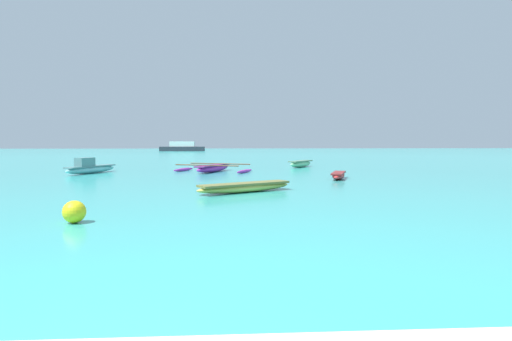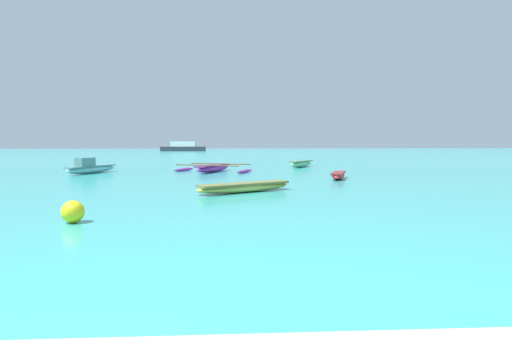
# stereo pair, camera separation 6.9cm
# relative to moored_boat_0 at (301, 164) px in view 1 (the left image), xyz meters

# --- Properties ---
(moored_boat_0) EXTENTS (2.39, 2.93, 0.50)m
(moored_boat_0) POSITION_rel_moored_boat_0_xyz_m (0.00, 0.00, 0.00)
(moored_boat_0) COLOR #83CC96
(moored_boat_0) RESTS_ON ground_plane
(moored_boat_1) EXTENTS (1.41, 2.51, 0.35)m
(moored_boat_1) POSITION_rel_moored_boat_0_xyz_m (0.30, -9.73, -0.08)
(moored_boat_1) COLOR red
(moored_boat_1) RESTS_ON ground_plane
(moored_boat_2) EXTENTS (2.13, 4.06, 0.97)m
(moored_boat_2) POSITION_rel_moored_boat_0_xyz_m (-13.80, -5.21, 0.07)
(moored_boat_2) COLOR #82D1D5
(moored_boat_2) RESTS_ON ground_plane
(moored_boat_3) EXTENTS (3.86, 2.70, 0.35)m
(moored_boat_3) POSITION_rel_moored_boat_0_xyz_m (-4.67, -14.90, -0.08)
(moored_boat_3) COLOR #B6B24C
(moored_boat_3) RESTS_ON ground_plane
(moored_boat_4) EXTENTS (5.11, 4.10, 0.51)m
(moored_boat_4) POSITION_rel_moored_boat_0_xyz_m (-6.38, -4.45, -0.03)
(moored_boat_4) COLOR purple
(moored_boat_4) RESTS_ON ground_plane
(mooring_buoy_0) EXTENTS (0.53, 0.53, 0.53)m
(mooring_buoy_0) POSITION_rel_moored_boat_0_xyz_m (-8.83, -20.46, -0.01)
(mooring_buoy_0) COLOR yellow
(mooring_buoy_0) RESTS_ON ground_plane
(distant_ferry) EXTENTS (9.49, 2.09, 2.09)m
(distant_ferry) POSITION_rel_moored_boat_0_xyz_m (-15.98, 56.57, 0.57)
(distant_ferry) COLOR #2D333D
(distant_ferry) RESTS_ON ground_plane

